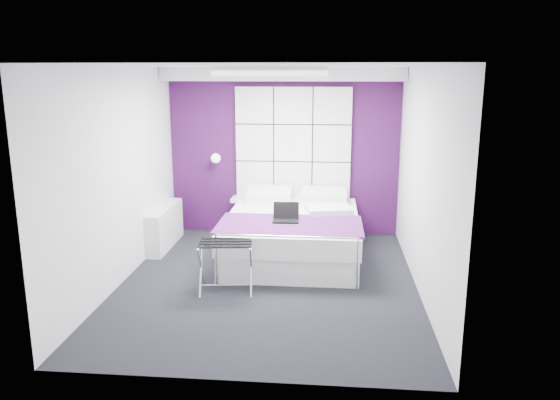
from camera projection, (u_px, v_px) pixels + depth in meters
The scene contains 15 objects.
floor at pixel (268, 283), 6.72m from camera, with size 4.40×4.40×0.00m, color black.
ceiling at pixel (267, 66), 6.12m from camera, with size 4.40×4.40×0.00m, color white.
wall_back at pixel (284, 152), 8.55m from camera, with size 3.60×3.60×0.00m, color silver.
wall_left at pixel (120, 177), 6.58m from camera, with size 4.40×4.40×0.00m, color silver.
wall_right at pixel (423, 182), 6.26m from camera, with size 4.40×4.40×0.00m, color silver.
accent_wall at pixel (284, 152), 8.54m from camera, with size 3.58×0.02×2.58m, color #370D3C.
soffit at pixel (282, 74), 8.03m from camera, with size 3.58×0.50×0.20m, color white.
headboard at pixel (293, 161), 8.51m from camera, with size 1.80×0.08×2.30m, color silver, non-canonical shape.
skylight at pixel (273, 70), 6.71m from camera, with size 1.36×0.86×0.12m, color white, non-canonical shape.
wall_lamp at pixel (216, 158), 8.53m from camera, with size 0.15×0.15×0.15m, color white.
radiator at pixel (165, 227), 8.06m from camera, with size 0.22×1.20×0.60m, color white.
bed at pixel (293, 233), 7.61m from camera, with size 1.85×2.24×0.78m.
nightstand at pixel (247, 199), 8.59m from camera, with size 0.47×0.37×0.05m, color white.
luggage_rack at pixel (226, 266), 6.42m from camera, with size 0.61×0.45×0.60m.
laptop at pixel (286, 216), 7.13m from camera, with size 0.33×0.24×0.24m.
Camera 1 is at (0.72, -6.26, 2.54)m, focal length 35.00 mm.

